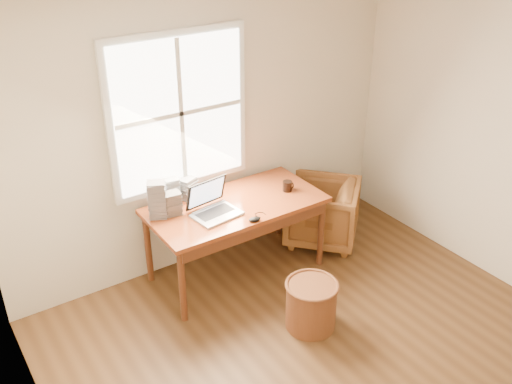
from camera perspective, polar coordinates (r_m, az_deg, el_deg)
room_shell at (r=3.74m, az=10.95°, el=-3.79°), size 4.04×4.54×2.64m
desk at (r=5.15m, az=-2.05°, el=-1.34°), size 1.60×0.80×0.04m
armchair at (r=5.89m, az=6.59°, el=-2.03°), size 0.99×0.99×0.65m
wicker_stool at (r=4.83m, az=5.52°, el=-11.22°), size 0.49×0.49×0.42m
laptop at (r=4.89m, az=-3.99°, el=-1.03°), size 0.40×0.42×0.27m
mouse at (r=4.86m, az=-0.15°, el=-2.75°), size 0.12×0.08×0.04m
coffee_mug at (r=5.34m, az=3.15°, el=0.60°), size 0.11×0.11×0.10m
cd_stack_a at (r=5.14m, az=-8.46°, el=0.10°), size 0.14×0.12×0.25m
cd_stack_b at (r=4.98m, az=-8.34°, el=-1.10°), size 0.15×0.14×0.21m
cd_stack_c at (r=4.93m, az=-9.87°, el=-0.73°), size 0.19×0.18×0.33m
cd_stack_d at (r=5.23m, az=-6.92°, el=0.42°), size 0.20×0.19×0.20m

